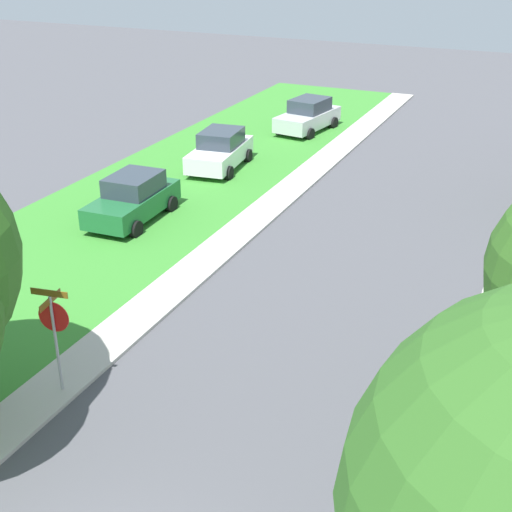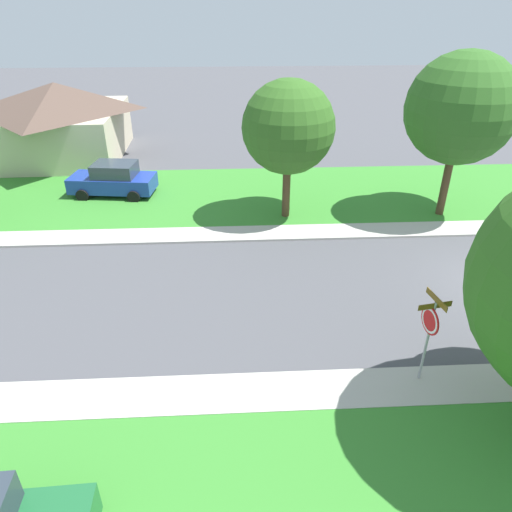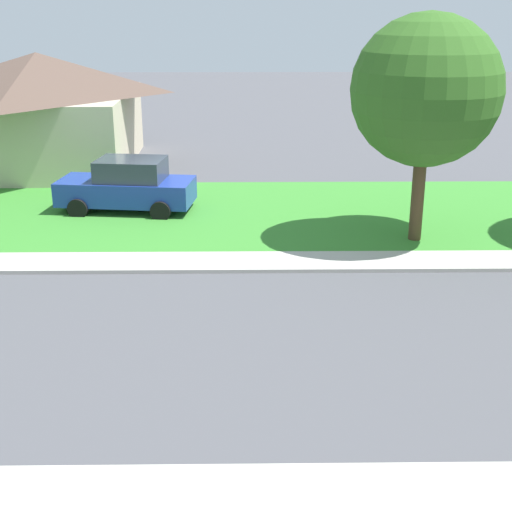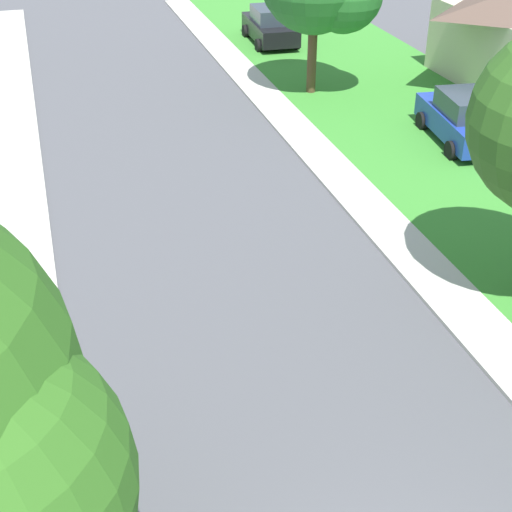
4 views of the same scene
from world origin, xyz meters
name	(u,v)px [view 2 (image 2 of 4)]	position (x,y,z in m)	size (l,w,h in m)	color
ground_plane	(507,287)	(0.00, 0.00, 0.00)	(120.00, 120.00, 0.00)	#4C4C51
sidewalk_east	(185,235)	(4.70, 12.00, 0.05)	(1.40, 56.00, 0.10)	#B7B2A8
lawn_east	(192,195)	(9.40, 12.00, 0.04)	(8.00, 56.00, 0.08)	#38842D
sidewalk_west	(156,397)	(-4.70, 12.00, 0.05)	(1.40, 56.00, 0.10)	#B7B2A8
stop_sign_far_corner	(430,326)	(-4.43, 4.91, 1.89)	(0.91, 0.91, 2.77)	#9E9EA3
car_blue_across_road	(113,180)	(9.68, 16.01, 0.87)	(2.43, 4.49, 1.76)	#1E389E
tree_sidewalk_mid	(291,129)	(6.72, 7.21, 4.10)	(4.37, 4.07, 6.28)	#4C3823
tree_corner_large	(462,111)	(6.59, -0.23, 4.82)	(5.14, 4.78, 7.37)	#4C3823
house_right_setback	(61,119)	(16.79, 20.59, 2.38)	(9.19, 8.02, 4.60)	beige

